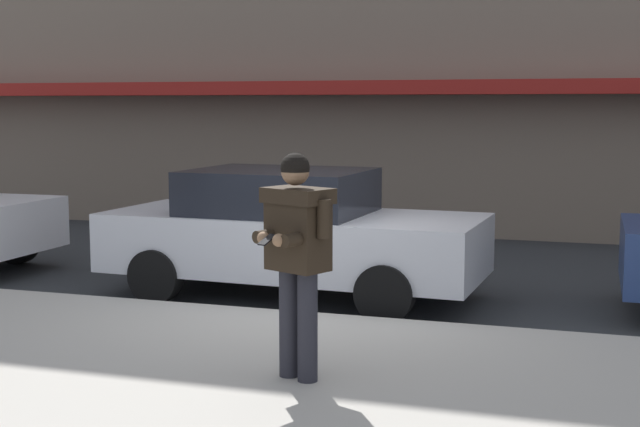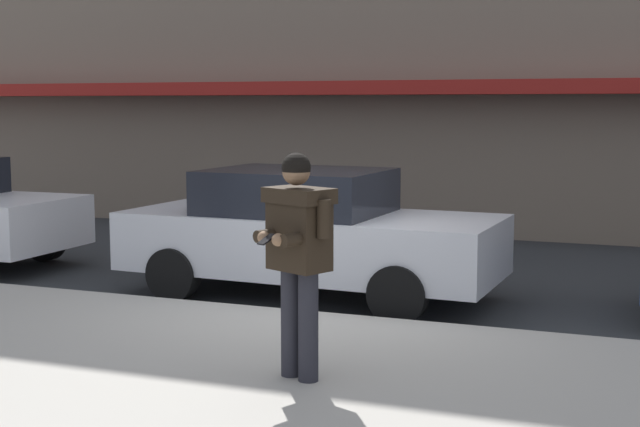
{
  "view_description": "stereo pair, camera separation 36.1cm",
  "coord_description": "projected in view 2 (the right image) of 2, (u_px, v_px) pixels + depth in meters",
  "views": [
    {
      "loc": [
        2.93,
        -8.91,
        2.32
      ],
      "look_at": [
        0.87,
        -2.51,
        1.49
      ],
      "focal_mm": 50.0,
      "sensor_mm": 36.0,
      "label": 1
    },
    {
      "loc": [
        3.27,
        -8.79,
        2.32
      ],
      "look_at": [
        0.87,
        -2.51,
        1.49
      ],
      "focal_mm": 50.0,
      "sensor_mm": 36.0,
      "label": 2
    }
  ],
  "objects": [
    {
      "name": "parked_sedan_mid",
      "position": [
        307.0,
        232.0,
        10.68
      ],
      "size": [
        4.58,
        2.09,
        1.54
      ],
      "color": "silver",
      "rests_on": "ground"
    },
    {
      "name": "man_texting_on_phone",
      "position": [
        298.0,
        241.0,
        6.98
      ],
      "size": [
        0.61,
        0.65,
        1.81
      ],
      "color": "#23232B",
      "rests_on": "sidewalk"
    },
    {
      "name": "curb_paint_line",
      "position": [
        419.0,
        327.0,
        9.29
      ],
      "size": [
        28.0,
        0.12,
        0.01
      ],
      "primitive_type": "cube",
      "color": "silver",
      "rests_on": "ground"
    },
    {
      "name": "sidewalk",
      "position": [
        320.0,
        410.0,
        6.59
      ],
      "size": [
        32.0,
        5.3,
        0.14
      ],
      "primitive_type": "cube",
      "color": "#A8A399",
      "rests_on": "ground"
    },
    {
      "name": "ground_plane",
      "position": [
        328.0,
        320.0,
        9.6
      ],
      "size": [
        80.0,
        80.0,
        0.0
      ],
      "primitive_type": "plane",
      "color": "#2B2D30"
    }
  ]
}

